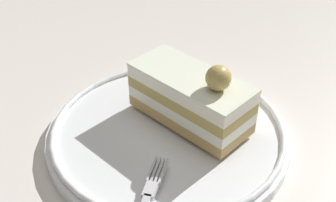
{
  "coord_description": "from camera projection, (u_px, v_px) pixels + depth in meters",
  "views": [
    {
      "loc": [
        0.24,
        0.21,
        0.29
      ],
      "look_at": [
        -0.01,
        -0.01,
        0.05
      ],
      "focal_mm": 47.29,
      "sensor_mm": 36.0,
      "label": 1
    }
  ],
  "objects": [
    {
      "name": "cake_slice",
      "position": [
        195.0,
        98.0,
        0.42
      ],
      "size": [
        0.06,
        0.12,
        0.07
      ],
      "color": "tan",
      "rests_on": "dessert_plate"
    },
    {
      "name": "ground_plane",
      "position": [
        168.0,
        147.0,
        0.42
      ],
      "size": [
        2.4,
        2.4,
        0.0
      ],
      "primitive_type": "plane",
      "color": "silver"
    },
    {
      "name": "dessert_plate",
      "position": [
        168.0,
        133.0,
        0.43
      ],
      "size": [
        0.23,
        0.23,
        0.02
      ],
      "color": "white",
      "rests_on": "ground_plane"
    }
  ]
}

